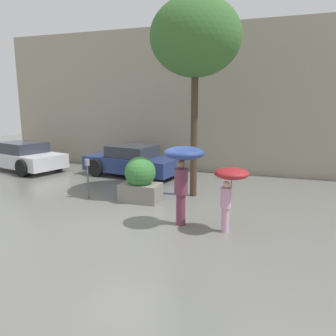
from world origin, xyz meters
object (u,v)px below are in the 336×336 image
Objects in this scene: planter_box at (140,180)px; parking_meter at (87,170)px; person_adult at (183,164)px; parked_car_far at (24,157)px; person_child at (230,181)px; parked_car_near at (132,161)px; street_tree at (196,38)px.

planter_box is 1.09× the size of parking_meter.
person_adult is 1.56× the size of parking_meter.
parked_car_far is 3.44× the size of parking_meter.
person_adult is at bearing -20.83° from parking_meter.
person_child reaches higher than parked_car_far.
planter_box is 0.70× the size of person_adult.
person_child is at bearing -125.91° from parked_car_near.
parked_car_far is at bearing 159.16° from person_child.
planter_box is 3.60m from parked_car_near.
person_child is 0.35× the size of parked_car_far.
parked_car_near is 0.96× the size of parked_car_far.
parked_car_near is (-4.57, 4.76, -0.61)m from person_child.
parked_car_far is 0.72× the size of street_tree.
parked_car_far is at bearing 158.05° from planter_box.
street_tree reaches higher than person_adult.
parking_meter is (-2.97, -1.33, -3.84)m from street_tree.
person_adult is at bearing -81.02° from street_tree.
street_tree is at bearing 38.59° from planter_box.
parking_meter is at bearing -104.61° from parked_car_far.
parked_car_near is 5.56m from street_tree.
street_tree is (-0.41, 2.62, 3.22)m from person_adult.
street_tree is at bearing 145.09° from person_adult.
person_child reaches higher than planter_box.
parking_meter reaches higher than parked_car_far.
planter_box is 0.23× the size of street_tree.
person_child is at bearing -98.59° from parked_car_far.
person_adult reaches higher than planter_box.
street_tree is at bearing -114.11° from parked_car_near.
parked_car_near is at bearing 172.50° from person_adult.
parked_car_far is 5.90m from parking_meter.
person_child reaches higher than parked_car_near.
parking_meter is at bearing -170.87° from planter_box.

